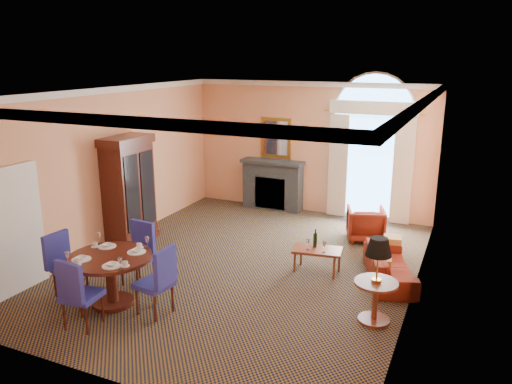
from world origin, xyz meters
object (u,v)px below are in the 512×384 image
at_px(sofa, 390,265).
at_px(dining_table, 111,269).
at_px(coffee_table, 317,250).
at_px(side_table, 377,270).
at_px(armoire, 129,192).
at_px(armchair, 366,224).

bearing_deg(sofa, dining_table, 106.43).
bearing_deg(coffee_table, dining_table, -144.90).
bearing_deg(side_table, sofa, 91.84).
bearing_deg(coffee_table, side_table, -54.94).
bearing_deg(dining_table, sofa, 35.36).
bearing_deg(side_table, armoire, 167.09).
distance_m(armoire, sofa, 5.34).
relative_size(dining_table, coffee_table, 1.39).
bearing_deg(armchair, armoire, 7.06).
height_order(armoire, armchair, armoire).
relative_size(sofa, armchair, 2.29).
relative_size(armchair, side_table, 0.60).
bearing_deg(armoire, dining_table, -58.38).
bearing_deg(armoire, coffee_table, 1.74).
height_order(sofa, coffee_table, coffee_table).
xyz_separation_m(armoire, coffee_table, (4.02, 0.12, -0.67)).
relative_size(armoire, armchair, 2.90).
bearing_deg(armoire, side_table, -12.91).
bearing_deg(armchair, coffee_table, 59.05).
distance_m(dining_table, coffee_table, 3.58).
height_order(sofa, side_table, side_table).
bearing_deg(sofa, armchair, 5.38).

